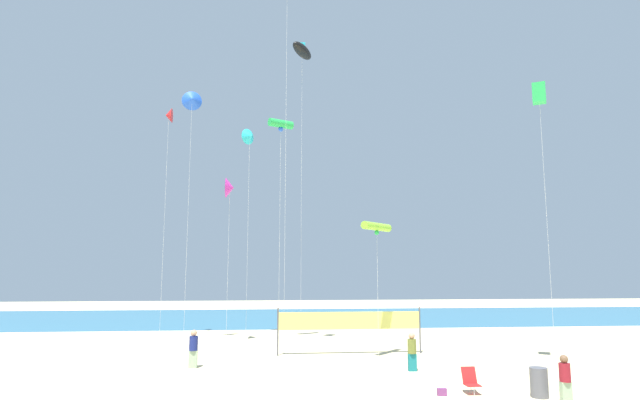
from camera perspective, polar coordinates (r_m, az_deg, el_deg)
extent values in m
cube|color=teal|center=(48.76, -3.77, -13.00)|extent=(120.00, 20.00, 0.01)
cube|color=#19727A|center=(23.53, 10.33, -17.50)|extent=(0.36, 0.21, 0.74)
cylinder|color=olive|center=(23.42, 10.29, -15.86)|extent=(0.37, 0.37, 0.61)
sphere|color=tan|center=(23.37, 10.26, -14.78)|extent=(0.27, 0.27, 0.27)
cube|color=#99B28C|center=(19.52, 25.92, -18.92)|extent=(0.34, 0.20, 0.71)
cylinder|color=maroon|center=(19.40, 25.80, -17.04)|extent=(0.36, 0.36, 0.59)
sphere|color=brown|center=(19.33, 25.72, -15.80)|extent=(0.26, 0.26, 0.26)
cube|color=#99B28C|center=(24.54, -14.08, -16.96)|extent=(0.36, 0.22, 0.76)
cylinder|color=navy|center=(24.44, -14.02, -15.35)|extent=(0.38, 0.38, 0.63)
sphere|color=tan|center=(24.38, -13.98, -14.29)|extent=(0.28, 0.28, 0.28)
cube|color=red|center=(19.82, 16.75, -19.29)|extent=(0.52, 0.48, 0.03)
cube|color=red|center=(20.03, 16.39, -18.36)|extent=(0.52, 0.23, 0.57)
cylinder|color=silver|center=(19.73, 16.94, -19.82)|extent=(0.03, 0.03, 0.32)
cylinder|color=silver|center=(19.99, 16.61, -19.66)|extent=(0.03, 0.03, 0.32)
cylinder|color=#595960|center=(20.11, 23.39, -18.30)|extent=(0.60, 0.60, 1.00)
cylinder|color=#4C4C51|center=(27.13, -4.77, -14.53)|extent=(0.08, 0.08, 2.40)
cylinder|color=#4C4C51|center=(28.31, 11.16, -14.13)|extent=(0.08, 0.08, 2.40)
cube|color=#EAE566|center=(27.42, 3.36, -13.36)|extent=(7.54, 0.11, 0.90)
cube|color=#7A3872|center=(19.41, 13.54, -20.24)|extent=(0.32, 0.16, 0.25)
cylinder|color=silver|center=(25.22, 24.17, -2.76)|extent=(0.01, 0.01, 12.60)
cube|color=green|center=(26.47, 23.39, 10.94)|extent=(0.80, 0.80, 0.93)
cylinder|color=silver|center=(25.74, 6.50, -10.26)|extent=(0.01, 0.01, 6.53)
cylinder|color=#8CD833|center=(25.81, 6.39, -3.00)|extent=(1.89, 2.05, 0.40)
sphere|color=green|center=(25.79, 6.40, -3.66)|extent=(0.24, 0.24, 0.24)
cylinder|color=silver|center=(34.50, -17.11, -2.61)|extent=(0.01, 0.01, 14.63)
cone|color=red|center=(35.88, -16.63, 9.10)|extent=(0.47, 1.00, 0.98)
cylinder|color=silver|center=(28.18, -3.89, 4.54)|extent=(0.01, 0.01, 20.82)
cylinder|color=silver|center=(31.32, -4.56, -3.43)|extent=(0.01, 0.01, 13.55)
cylinder|color=green|center=(32.56, -4.43, 8.54)|extent=(1.65, 1.17, 0.51)
sphere|color=blue|center=(32.46, -4.43, 7.94)|extent=(0.31, 0.31, 0.31)
cylinder|color=silver|center=(31.21, -14.63, -2.07)|extent=(0.01, 0.01, 14.75)
cone|color=blue|center=(32.77, -14.18, 10.87)|extent=(1.28, 0.70, 1.22)
cylinder|color=silver|center=(33.92, -8.12, -3.86)|extent=(0.01, 0.01, 13.38)
cone|color=#26BFCC|center=(35.02, -7.91, 7.12)|extent=(1.07, 1.05, 1.08)
cylinder|color=silver|center=(31.04, -10.31, -7.18)|extent=(0.01, 0.01, 9.34)
cone|color=#D833A5|center=(31.44, -10.10, 1.36)|extent=(0.49, 1.24, 1.23)
cylinder|color=silver|center=(34.54, -2.11, 1.31)|extent=(0.01, 0.01, 19.74)
ellipsoid|color=black|center=(37.41, -2.03, 16.41)|extent=(1.92, 2.41, 1.02)
cube|color=#26BFCC|center=(37.55, -2.02, 16.88)|extent=(0.46, 0.06, 0.57)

